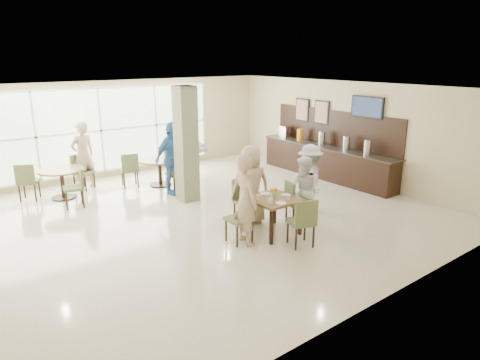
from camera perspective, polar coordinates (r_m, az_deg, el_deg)
ground at (r=9.64m, az=-5.31°, el=-4.91°), size 10.00×10.00×0.00m
room_shell at (r=9.17m, az=-5.59°, el=5.08°), size 10.00×10.00×10.00m
window_bank at (r=12.99m, az=-18.04°, el=6.29°), size 7.00×0.04×7.00m
column at (r=10.44m, az=-7.19°, el=4.69°), size 0.45×0.45×2.80m
main_table at (r=8.54m, az=4.47°, el=-3.03°), size 0.92×0.92×0.75m
round_table_left at (r=11.58m, az=-22.69°, el=0.50°), size 1.12×1.12×0.75m
round_table_right at (r=11.97m, az=-10.66°, el=2.06°), size 1.20×1.20×0.75m
chairs_main_table at (r=8.62m, az=4.15°, el=-4.09°), size 2.07×2.05×0.95m
chairs_table_left at (r=11.58m, az=-22.63°, el=-0.02°), size 1.99×1.85×0.95m
chairs_table_right at (r=12.02m, az=-10.55°, el=1.55°), size 2.01×1.72×0.95m
tabletop_clutter at (r=8.49m, az=4.61°, el=-2.05°), size 0.77×0.83×0.21m
buffet_counter at (r=12.81m, az=11.42°, el=2.76°), size 0.64×4.70×1.95m
wall_tv at (r=12.04m, az=16.59°, el=9.30°), size 0.06×1.00×0.58m
framed_art_a at (r=13.08m, az=10.82°, el=8.85°), size 0.05×0.55×0.70m
framed_art_b at (r=13.63m, az=8.30°, el=9.25°), size 0.05×0.55×0.70m
teen_left at (r=8.00m, az=0.79°, el=-2.65°), size 0.51×0.69×1.75m
teen_far at (r=9.03m, az=1.44°, el=-0.64°), size 0.93×0.74×1.69m
teen_right at (r=9.05m, az=8.64°, el=-1.52°), size 0.68×0.80×1.47m
teen_standing at (r=9.91m, az=9.27°, el=0.28°), size 1.05×1.15×1.55m
adult_a at (r=11.08m, az=-9.06°, el=2.85°), size 1.24×0.93×1.88m
adult_b at (r=12.45m, az=-7.05°, el=4.13°), size 1.22×1.78×1.77m
adult_standing at (r=12.16m, az=-20.19°, el=3.09°), size 0.74×0.56×1.82m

